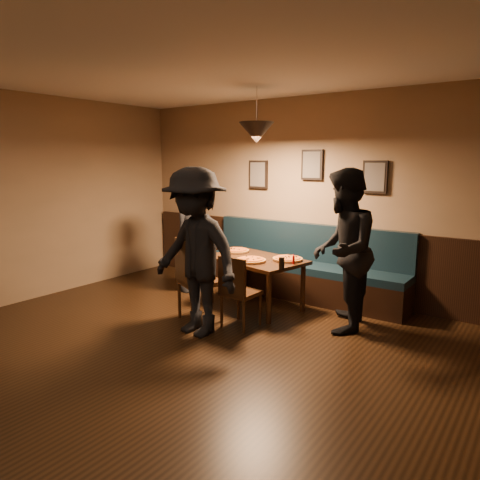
{
  "coord_description": "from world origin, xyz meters",
  "views": [
    {
      "loc": [
        2.86,
        -2.23,
        1.91
      ],
      "look_at": [
        -0.26,
        2.11,
        0.95
      ],
      "focal_mm": 33.27,
      "sensor_mm": 36.0,
      "label": 1
    }
  ],
  "objects": [
    {
      "name": "booth_bench",
      "position": [
        0.0,
        3.2,
        0.5
      ],
      "size": [
        3.0,
        0.6,
        1.0
      ],
      "primitive_type": null,
      "color": "#0F232D",
      "rests_on": "ground"
    },
    {
      "name": "pizza_a",
      "position": [
        -0.7,
        2.63,
        0.68
      ],
      "size": [
        0.47,
        0.47,
        0.04
      ],
      "primitive_type": "cylinder",
      "rotation": [
        0.0,
        0.0,
        -0.42
      ],
      "color": "gold",
      "rests_on": "dining_table"
    },
    {
      "name": "picture_center",
      "position": [
        0.0,
        3.47,
        1.85
      ],
      "size": [
        0.32,
        0.04,
        0.42
      ],
      "primitive_type": "cube",
      "color": "black",
      "rests_on": "wall_back"
    },
    {
      "name": "dining_table",
      "position": [
        -0.26,
        2.46,
        0.33
      ],
      "size": [
        1.36,
        1.02,
        0.66
      ],
      "primitive_type": "cube",
      "rotation": [
        0.0,
        0.0,
        -0.19
      ],
      "color": "black",
      "rests_on": "floor"
    },
    {
      "name": "napkin_b",
      "position": [
        -0.8,
        2.15,
        0.66
      ],
      "size": [
        0.2,
        0.2,
        0.01
      ],
      "primitive_type": "cube",
      "rotation": [
        0.0,
        0.0,
        -0.54
      ],
      "color": "#1E702E",
      "rests_on": "dining_table"
    },
    {
      "name": "chair_near_right",
      "position": [
        -0.02,
        1.79,
        0.42
      ],
      "size": [
        0.38,
        0.38,
        0.85
      ],
      "primitive_type": null,
      "rotation": [
        0.0,
        0.0,
        -0.03
      ],
      "color": "black",
      "rests_on": "floor"
    },
    {
      "name": "pendant_lamp",
      "position": [
        -0.26,
        2.46,
        2.25
      ],
      "size": [
        0.44,
        0.44,
        0.25
      ],
      "primitive_type": "cone",
      "rotation": [
        3.14,
        0.0,
        0.0
      ],
      "color": "black",
      "rests_on": "ceiling"
    },
    {
      "name": "diner_right",
      "position": [
        0.95,
        2.39,
        0.92
      ],
      "size": [
        0.92,
        1.05,
        1.83
      ],
      "primitive_type": "imported",
      "rotation": [
        0.0,
        0.0,
        -1.28
      ],
      "color": "black",
      "rests_on": "floor"
    },
    {
      "name": "tabasco_bottle",
      "position": [
        0.3,
        2.45,
        0.72
      ],
      "size": [
        0.03,
        0.03,
        0.13
      ],
      "primitive_type": "cylinder",
      "rotation": [
        0.0,
        0.0,
        0.05
      ],
      "color": "#980506",
      "rests_on": "dining_table"
    },
    {
      "name": "wainscot",
      "position": [
        0.0,
        3.47,
        0.5
      ],
      "size": [
        5.88,
        0.06,
        1.0
      ],
      "primitive_type": "cube",
      "color": "black",
      "rests_on": "ground"
    },
    {
      "name": "picture_left",
      "position": [
        -0.9,
        3.47,
        1.7
      ],
      "size": [
        0.32,
        0.04,
        0.42
      ],
      "primitive_type": "cube",
      "color": "black",
      "rests_on": "wall_back"
    },
    {
      "name": "cutlery_set",
      "position": [
        -0.31,
        2.09,
        0.66
      ],
      "size": [
        0.18,
        0.08,
        0.0
      ],
      "primitive_type": "cube",
      "rotation": [
        0.0,
        0.0,
        1.22
      ],
      "color": "#B6B7BB",
      "rests_on": "dining_table"
    },
    {
      "name": "diner_front",
      "position": [
        -0.3,
        1.33,
        0.92
      ],
      "size": [
        1.26,
        0.81,
        1.85
      ],
      "primitive_type": "imported",
      "rotation": [
        0.0,
        0.0,
        -0.11
      ],
      "color": "black",
      "rests_on": "floor"
    },
    {
      "name": "chair_near_left",
      "position": [
        -0.54,
        1.67,
        0.5
      ],
      "size": [
        0.58,
        0.58,
        1.01
      ],
      "primitive_type": null,
      "rotation": [
        0.0,
        0.0,
        -0.41
      ],
      "color": "black",
      "rests_on": "floor"
    },
    {
      "name": "floor",
      "position": [
        0.0,
        0.0,
        0.0
      ],
      "size": [
        7.0,
        7.0,
        0.0
      ],
      "primitive_type": "plane",
      "color": "black",
      "rests_on": "ground"
    },
    {
      "name": "soda_glass",
      "position": [
        0.32,
        2.13,
        0.73
      ],
      "size": [
        0.09,
        0.09,
        0.14
      ],
      "primitive_type": "cylinder",
      "rotation": [
        0.0,
        0.0,
        0.35
      ],
      "color": "black",
      "rests_on": "dining_table"
    },
    {
      "name": "ceiling",
      "position": [
        0.0,
        0.0,
        2.8
      ],
      "size": [
        7.0,
        7.0,
        0.0
      ],
      "primitive_type": "plane",
      "rotation": [
        3.14,
        0.0,
        0.0
      ],
      "color": "silver",
      "rests_on": "ground"
    },
    {
      "name": "picture_right",
      "position": [
        0.9,
        3.47,
        1.7
      ],
      "size": [
        0.32,
        0.04,
        0.42
      ],
      "primitive_type": "cube",
      "color": "black",
      "rests_on": "wall_back"
    },
    {
      "name": "napkin_a",
      "position": [
        -0.81,
        2.76,
        0.66
      ],
      "size": [
        0.18,
        0.18,
        0.01
      ],
      "primitive_type": "cube",
      "rotation": [
        0.0,
        0.0,
        0.23
      ],
      "color": "#1D7034",
      "rests_on": "dining_table"
    },
    {
      "name": "pizza_b",
      "position": [
        -0.2,
        2.25,
        0.68
      ],
      "size": [
        0.38,
        0.38,
        0.04
      ],
      "primitive_type": "cylinder",
      "rotation": [
        0.0,
        0.0,
        -0.02
      ],
      "color": "#CA6E26",
      "rests_on": "dining_table"
    },
    {
      "name": "pizza_c",
      "position": [
        0.14,
        2.58,
        0.68
      ],
      "size": [
        0.49,
        0.49,
        0.04
      ],
      "primitive_type": "cylinder",
      "rotation": [
        0.0,
        0.0,
        -0.36
      ],
      "color": "orange",
      "rests_on": "dining_table"
    },
    {
      "name": "wall_back",
      "position": [
        0.0,
        3.5,
        1.4
      ],
      "size": [
        6.0,
        0.0,
        6.0
      ],
      "primitive_type": "plane",
      "rotation": [
        1.57,
        0.0,
        0.0
      ],
      "color": "#8C704F",
      "rests_on": "ground"
    },
    {
      "name": "diner_left",
      "position": [
        -1.49,
        2.57,
        0.81
      ],
      "size": [
        0.39,
        0.59,
        1.62
      ],
      "primitive_type": "imported",
      "rotation": [
        0.0,
        0.0,
        1.57
      ],
      "color": "black",
      "rests_on": "floor"
    }
  ]
}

